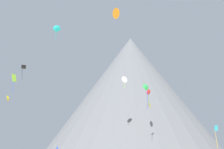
{
  "coord_description": "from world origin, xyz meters",
  "views": [
    {
      "loc": [
        -3.51,
        -29.4,
        4.56
      ],
      "look_at": [
        0.0,
        34.5,
        23.86
      ],
      "focal_mm": 48.43,
      "sensor_mm": 36.0,
      "label": 1
    }
  ],
  "objects_px": {
    "kite_gold_mid": "(149,105)",
    "kite_green_mid": "(146,87)",
    "kite_cyan_low": "(216,131)",
    "kite_orange_high": "(117,13)",
    "kite_lime_mid": "(14,79)",
    "kite_white_mid": "(125,79)",
    "kite_black_high": "(24,67)",
    "kite_teal_high": "(57,28)",
    "kite_yellow_mid": "(8,98)",
    "kite_red_mid": "(149,92)",
    "kite_indigo_mid": "(175,121)",
    "rock_massif": "(133,106)"
  },
  "relations": [
    {
      "from": "kite_gold_mid",
      "to": "kite_green_mid",
      "type": "bearing_deg",
      "value": 11.5
    },
    {
      "from": "kite_cyan_low",
      "to": "kite_orange_high",
      "type": "xyz_separation_m",
      "value": [
        -20.48,
        -5.57,
        22.91
      ]
    },
    {
      "from": "kite_orange_high",
      "to": "kite_lime_mid",
      "type": "bearing_deg",
      "value": 48.09
    },
    {
      "from": "kite_green_mid",
      "to": "kite_white_mid",
      "type": "bearing_deg",
      "value": 74.33
    },
    {
      "from": "kite_orange_high",
      "to": "kite_black_high",
      "type": "xyz_separation_m",
      "value": [
        -25.05,
        29.61,
        -2.16
      ]
    },
    {
      "from": "kite_black_high",
      "to": "kite_white_mid",
      "type": "xyz_separation_m",
      "value": [
        28.5,
        -10.05,
        -6.16
      ]
    },
    {
      "from": "kite_teal_high",
      "to": "kite_gold_mid",
      "type": "relative_size",
      "value": 1.31
    },
    {
      "from": "kite_lime_mid",
      "to": "kite_teal_high",
      "type": "distance_m",
      "value": 13.35
    },
    {
      "from": "kite_yellow_mid",
      "to": "kite_gold_mid",
      "type": "xyz_separation_m",
      "value": [
        33.23,
        11.13,
        1.04
      ]
    },
    {
      "from": "kite_red_mid",
      "to": "kite_black_high",
      "type": "relative_size",
      "value": 0.89
    },
    {
      "from": "kite_cyan_low",
      "to": "kite_indigo_mid",
      "type": "height_order",
      "value": "kite_indigo_mid"
    },
    {
      "from": "kite_cyan_low",
      "to": "kite_white_mid",
      "type": "relative_size",
      "value": 1.39
    },
    {
      "from": "kite_cyan_low",
      "to": "kite_indigo_mid",
      "type": "relative_size",
      "value": 2.85
    },
    {
      "from": "kite_yellow_mid",
      "to": "kite_red_mid",
      "type": "distance_m",
      "value": 32.82
    },
    {
      "from": "rock_massif",
      "to": "kite_teal_high",
      "type": "xyz_separation_m",
      "value": [
        -20.74,
        -54.48,
        3.85
      ]
    },
    {
      "from": "kite_cyan_low",
      "to": "kite_yellow_mid",
      "type": "bearing_deg",
      "value": -167.61
    },
    {
      "from": "kite_cyan_low",
      "to": "kite_indigo_mid",
      "type": "xyz_separation_m",
      "value": [
        -1.62,
        25.39,
        5.69
      ]
    },
    {
      "from": "kite_teal_high",
      "to": "kite_indigo_mid",
      "type": "relative_size",
      "value": 1.84
    },
    {
      "from": "kite_teal_high",
      "to": "kite_black_high",
      "type": "bearing_deg",
      "value": 107.81
    },
    {
      "from": "kite_cyan_low",
      "to": "kite_black_high",
      "type": "relative_size",
      "value": 0.96
    },
    {
      "from": "kite_lime_mid",
      "to": "kite_indigo_mid",
      "type": "distance_m",
      "value": 48.16
    },
    {
      "from": "rock_massif",
      "to": "kite_teal_high",
      "type": "distance_m",
      "value": 58.43
    },
    {
      "from": "kite_lime_mid",
      "to": "kite_white_mid",
      "type": "distance_m",
      "value": 29.27
    },
    {
      "from": "kite_red_mid",
      "to": "rock_massif",
      "type": "bearing_deg",
      "value": 51.55
    },
    {
      "from": "kite_red_mid",
      "to": "kite_gold_mid",
      "type": "height_order",
      "value": "kite_red_mid"
    },
    {
      "from": "kite_lime_mid",
      "to": "kite_orange_high",
      "type": "xyz_separation_m",
      "value": [
        19.99,
        -2.76,
        13.37
      ]
    },
    {
      "from": "kite_gold_mid",
      "to": "kite_cyan_low",
      "type": "bearing_deg",
      "value": 54.89
    },
    {
      "from": "kite_yellow_mid",
      "to": "kite_cyan_low",
      "type": "height_order",
      "value": "kite_yellow_mid"
    },
    {
      "from": "kite_gold_mid",
      "to": "kite_black_high",
      "type": "relative_size",
      "value": 0.47
    },
    {
      "from": "rock_massif",
      "to": "kite_yellow_mid",
      "type": "relative_size",
      "value": 64.64
    },
    {
      "from": "kite_lime_mid",
      "to": "kite_white_mid",
      "type": "bearing_deg",
      "value": -162.06
    },
    {
      "from": "kite_white_mid",
      "to": "kite_green_mid",
      "type": "bearing_deg",
      "value": -106.02
    },
    {
      "from": "kite_teal_high",
      "to": "kite_yellow_mid",
      "type": "bearing_deg",
      "value": 123.85
    },
    {
      "from": "rock_massif",
      "to": "kite_white_mid",
      "type": "relative_size",
      "value": 27.01
    },
    {
      "from": "kite_cyan_low",
      "to": "kite_gold_mid",
      "type": "bearing_deg",
      "value": 141.61
    },
    {
      "from": "kite_orange_high",
      "to": "kite_indigo_mid",
      "type": "height_order",
      "value": "kite_orange_high"
    },
    {
      "from": "kite_gold_mid",
      "to": "kite_black_high",
      "type": "xyz_separation_m",
      "value": [
        -35.09,
        7.02,
        12.16
      ]
    },
    {
      "from": "kite_teal_high",
      "to": "kite_indigo_mid",
      "type": "height_order",
      "value": "kite_teal_high"
    },
    {
      "from": "kite_teal_high",
      "to": "kite_red_mid",
      "type": "bearing_deg",
      "value": 39.75
    },
    {
      "from": "kite_yellow_mid",
      "to": "kite_teal_high",
      "type": "relative_size",
      "value": 0.47
    },
    {
      "from": "kite_red_mid",
      "to": "kite_cyan_low",
      "type": "relative_size",
      "value": 0.92
    },
    {
      "from": "kite_red_mid",
      "to": "kite_black_high",
      "type": "bearing_deg",
      "value": 121.32
    },
    {
      "from": "kite_red_mid",
      "to": "kite_teal_high",
      "type": "bearing_deg",
      "value": -173.5
    },
    {
      "from": "kite_lime_mid",
      "to": "kite_cyan_low",
      "type": "relative_size",
      "value": 0.8
    },
    {
      "from": "kite_gold_mid",
      "to": "kite_lime_mid",
      "type": "bearing_deg",
      "value": -33.22
    },
    {
      "from": "rock_massif",
      "to": "kite_cyan_low",
      "type": "xyz_separation_m",
      "value": [
        11.13,
        -45.55,
        -13.87
      ]
    },
    {
      "from": "kite_teal_high",
      "to": "kite_gold_mid",
      "type": "distance_m",
      "value": 34.87
    },
    {
      "from": "kite_red_mid",
      "to": "kite_gold_mid",
      "type": "bearing_deg",
      "value": 42.6
    },
    {
      "from": "kite_gold_mid",
      "to": "kite_white_mid",
      "type": "xyz_separation_m",
      "value": [
        -6.59,
        -3.03,
        6.0
      ]
    },
    {
      "from": "kite_green_mid",
      "to": "kite_indigo_mid",
      "type": "distance_m",
      "value": 28.24
    }
  ]
}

